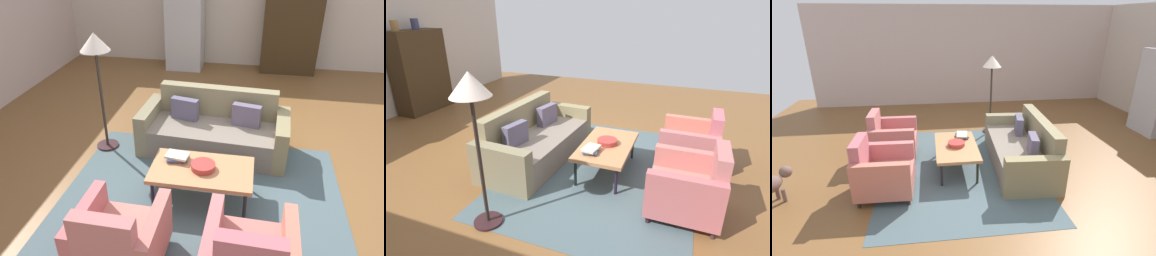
{
  "view_description": "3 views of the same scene",
  "coord_description": "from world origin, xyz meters",
  "views": [
    {
      "loc": [
        0.17,
        -4.08,
        2.9
      ],
      "look_at": [
        -0.55,
        -0.05,
        0.6
      ],
      "focal_mm": 33.54,
      "sensor_mm": 36.0,
      "label": 1
    },
    {
      "loc": [
        -4.08,
        -1.69,
        2.27
      ],
      "look_at": [
        -0.35,
        -0.26,
        0.63
      ],
      "focal_mm": 27.91,
      "sensor_mm": 36.0,
      "label": 2
    },
    {
      "loc": [
        3.96,
        -1.09,
        2.45
      ],
      "look_at": [
        -0.42,
        -0.55,
        0.71
      ],
      "focal_mm": 26.13,
      "sensor_mm": 36.0,
      "label": 3
    }
  ],
  "objects": [
    {
      "name": "cabinet",
      "position": [
        0.91,
        4.04,
        0.9
      ],
      "size": [
        1.2,
        0.51,
        1.8
      ],
      "color": "#3A2916",
      "rests_on": "ground"
    },
    {
      "name": "couch",
      "position": [
        -0.32,
        0.49,
        0.29
      ],
      "size": [
        2.15,
        1.02,
        0.86
      ],
      "rotation": [
        0.0,
        0.0,
        3.08
      ],
      "color": "slate",
      "rests_on": "ground"
    },
    {
      "name": "armchair_left",
      "position": [
        -0.92,
        -1.86,
        0.34
      ],
      "size": [
        0.81,
        0.81,
        0.88
      ],
      "rotation": [
        0.0,
        0.0,
        -0.01
      ],
      "color": "#2F1A22",
      "rests_on": "ground"
    },
    {
      "name": "ground_plane",
      "position": [
        0.0,
        0.0,
        0.0
      ],
      "size": [
        10.52,
        10.52,
        0.0
      ],
      "primitive_type": "plane",
      "color": "brown"
    },
    {
      "name": "book_stack",
      "position": [
        -0.64,
        -0.56,
        0.47
      ],
      "size": [
        0.3,
        0.23,
        0.07
      ],
      "color": "brown",
      "rests_on": "coffee_table"
    },
    {
      "name": "floor_lamp",
      "position": [
        -1.9,
        0.23,
        1.44
      ],
      "size": [
        0.4,
        0.4,
        1.72
      ],
      "color": "black",
      "rests_on": "ground"
    },
    {
      "name": "refrigerator",
      "position": [
        -1.43,
        3.94,
        0.93
      ],
      "size": [
        0.8,
        0.73,
        1.85
      ],
      "color": "#B7BABF",
      "rests_on": "ground"
    },
    {
      "name": "wall_back",
      "position": [
        0.0,
        4.38,
        1.4
      ],
      "size": [
        8.76,
        0.12,
        2.8
      ],
      "primitive_type": "cube",
      "color": "beige",
      "rests_on": "ground"
    },
    {
      "name": "fruit_bowl",
      "position": [
        -0.31,
        -0.69,
        0.47
      ],
      "size": [
        0.29,
        0.29,
        0.07
      ],
      "primitive_type": "cylinder",
      "color": "#AA3630",
      "rests_on": "coffee_table"
    },
    {
      "name": "coffee_table",
      "position": [
        -0.32,
        -0.69,
        0.4
      ],
      "size": [
        1.2,
        0.7,
        0.43
      ],
      "color": "black",
      "rests_on": "ground"
    },
    {
      "name": "area_rug",
      "position": [
        -0.32,
        -0.64,
        0.0
      ],
      "size": [
        3.4,
        2.6,
        0.01
      ],
      "primitive_type": "cube",
      "color": "#485C61",
      "rests_on": "ground"
    }
  ]
}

